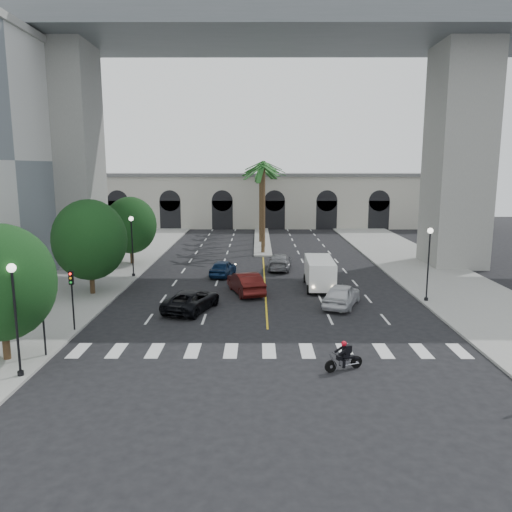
{
  "coord_description": "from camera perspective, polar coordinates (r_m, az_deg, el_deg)",
  "views": [
    {
      "loc": [
        -0.6,
        -26.37,
        9.52
      ],
      "look_at": [
        -0.7,
        6.0,
        3.72
      ],
      "focal_mm": 35.0,
      "sensor_mm": 36.0,
      "label": 1
    }
  ],
  "objects": [
    {
      "name": "sidewalk_right",
      "position": [
        45.21,
        20.38,
        -2.54
      ],
      "size": [
        8.0,
        100.0,
        0.15
      ],
      "primitive_type": "cube",
      "color": "gray",
      "rests_on": "ground"
    },
    {
      "name": "palm_d",
      "position": [
        66.37,
        0.84,
        10.27
      ],
      "size": [
        3.2,
        3.2,
        10.9
      ],
      "color": "#47331E",
      "rests_on": "ground"
    },
    {
      "name": "car_c",
      "position": [
        33.81,
        -7.35,
        -5.02
      ],
      "size": [
        3.91,
        5.62,
        1.43
      ],
      "primitive_type": "imported",
      "rotation": [
        0.0,
        0.0,
        2.81
      ],
      "color": "black",
      "rests_on": "ground"
    },
    {
      "name": "lamp_post_right",
      "position": [
        36.95,
        19.13,
        -0.22
      ],
      "size": [
        0.4,
        0.4,
        5.35
      ],
      "color": "black",
      "rests_on": "ground"
    },
    {
      "name": "pedestrian_b",
      "position": [
        32.88,
        -25.06,
        -5.66
      ],
      "size": [
        1.14,
        1.03,
        1.9
      ],
      "primitive_type": "imported",
      "rotation": [
        0.0,
        0.0,
        -0.42
      ],
      "color": "black",
      "rests_on": "sidewalk_left"
    },
    {
      "name": "street_tree_far",
      "position": [
        50.25,
        -14.14,
        3.44
      ],
      "size": [
        5.04,
        5.04,
        6.68
      ],
      "color": "#382616",
      "rests_on": "ground"
    },
    {
      "name": "ground",
      "position": [
        28.04,
        1.42,
        -9.69
      ],
      "size": [
        140.0,
        140.0,
        0.0
      ],
      "primitive_type": "plane",
      "color": "black",
      "rests_on": "ground"
    },
    {
      "name": "sidewalk_left",
      "position": [
        44.81,
        -18.59,
        -2.54
      ],
      "size": [
        8.0,
        100.0,
        0.15
      ],
      "primitive_type": "cube",
      "color": "gray",
      "rests_on": "ground"
    },
    {
      "name": "median",
      "position": [
        65.06,
        0.7,
        1.84
      ],
      "size": [
        2.0,
        24.0,
        0.2
      ],
      "primitive_type": "cube",
      "color": "gray",
      "rests_on": "ground"
    },
    {
      "name": "palm_c",
      "position": [
        62.37,
        0.55,
        9.61
      ],
      "size": [
        3.2,
        3.2,
        10.1
      ],
      "color": "#47331E",
      "rests_on": "ground"
    },
    {
      "name": "traffic_signal_far",
      "position": [
        30.66,
        -20.29,
        -3.7
      ],
      "size": [
        0.25,
        0.18,
        3.65
      ],
      "color": "black",
      "rests_on": "ground"
    },
    {
      "name": "car_d",
      "position": [
        46.92,
        2.74,
        -0.64
      ],
      "size": [
        2.6,
        5.24,
        1.46
      ],
      "primitive_type": "imported",
      "rotation": [
        0.0,
        0.0,
        3.03
      ],
      "color": "slate",
      "rests_on": "ground"
    },
    {
      "name": "palm_e",
      "position": [
        70.37,
        0.59,
        9.9
      ],
      "size": [
        3.2,
        3.2,
        10.4
      ],
      "color": "#47331E",
      "rests_on": "ground"
    },
    {
      "name": "palm_f",
      "position": [
        74.37,
        0.8,
        10.12
      ],
      "size": [
        3.2,
        3.2,
        10.7
      ],
      "color": "#47331E",
      "rests_on": "ground"
    },
    {
      "name": "motorcycle_rider",
      "position": [
        24.44,
        10.13,
        -11.27
      ],
      "size": [
        1.9,
        0.88,
        1.45
      ],
      "rotation": [
        0.0,
        0.0,
        0.39
      ],
      "color": "black",
      "rests_on": "ground"
    },
    {
      "name": "traffic_signal_near",
      "position": [
        27.08,
        -23.22,
        -5.69
      ],
      "size": [
        0.25,
        0.18,
        3.65
      ],
      "color": "black",
      "rests_on": "ground"
    },
    {
      "name": "street_tree_near",
      "position": [
        27.02,
        -27.17,
        -2.72
      ],
      "size": [
        5.2,
        5.2,
        6.89
      ],
      "color": "#382616",
      "rests_on": "ground"
    },
    {
      "name": "lamp_post_left_near",
      "position": [
        24.76,
        -25.82,
        -5.62
      ],
      "size": [
        0.4,
        0.4,
        5.35
      ],
      "color": "black",
      "rests_on": "ground"
    },
    {
      "name": "street_tree_mid",
      "position": [
        38.79,
        -18.48,
        1.77
      ],
      "size": [
        5.44,
        5.44,
        7.21
      ],
      "color": "#382616",
      "rests_on": "ground"
    },
    {
      "name": "palm_a",
      "position": [
        54.37,
        0.82,
        9.72
      ],
      "size": [
        3.2,
        3.2,
        10.3
      ],
      "color": "#47331E",
      "rests_on": "ground"
    },
    {
      "name": "cargo_van",
      "position": [
        39.74,
        7.29,
        -1.84
      ],
      "size": [
        2.35,
        5.57,
        2.35
      ],
      "rotation": [
        0.0,
        0.0,
        -0.03
      ],
      "color": "white",
      "rests_on": "ground"
    },
    {
      "name": "car_a",
      "position": [
        34.98,
        9.76,
        -4.41
      ],
      "size": [
        3.56,
        5.13,
        1.62
      ],
      "primitive_type": "imported",
      "rotation": [
        0.0,
        0.0,
        2.76
      ],
      "color": "silver",
      "rests_on": "ground"
    },
    {
      "name": "bridge",
      "position": [
        49.36,
        5.18,
        20.62
      ],
      "size": [
        75.0,
        13.0,
        26.0
      ],
      "color": "gray",
      "rests_on": "ground"
    },
    {
      "name": "car_b",
      "position": [
        37.94,
        -1.19,
        -3.08
      ],
      "size": [
        3.16,
        5.33,
        1.66
      ],
      "primitive_type": "imported",
      "rotation": [
        0.0,
        0.0,
        3.44
      ],
      "color": "#410E0D",
      "rests_on": "ground"
    },
    {
      "name": "pier_building",
      "position": [
        81.54,
        0.6,
        6.47
      ],
      "size": [
        71.0,
        10.5,
        8.5
      ],
      "color": "beige",
      "rests_on": "ground"
    },
    {
      "name": "lamp_post_left_far",
      "position": [
        44.17,
        -13.98,
        1.66
      ],
      "size": [
        0.4,
        0.4,
        5.35
      ],
      "color": "black",
      "rests_on": "ground"
    },
    {
      "name": "palm_b",
      "position": [
        58.37,
        0.88,
        10.02
      ],
      "size": [
        3.2,
        3.2,
        10.6
      ],
      "color": "#47331E",
      "rests_on": "ground"
    },
    {
      "name": "car_e",
      "position": [
        44.09,
        -3.8,
        -1.38
      ],
      "size": [
        2.45,
        4.45,
        1.43
      ],
      "primitive_type": "imported",
      "rotation": [
        0.0,
        0.0,
        2.95
      ],
      "color": "#0F2549",
      "rests_on": "ground"
    }
  ]
}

